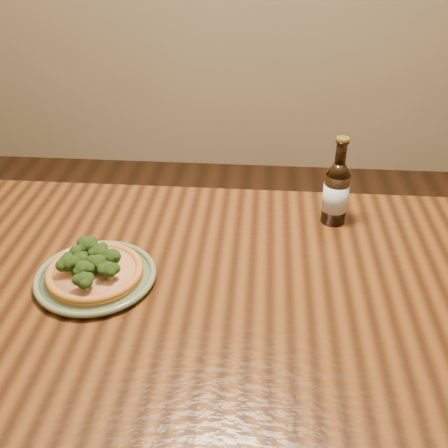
# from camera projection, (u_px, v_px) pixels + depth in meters

# --- Properties ---
(table) EXTENTS (1.60, 0.90, 0.75)m
(table) POSITION_uv_depth(u_px,v_px,m) (186.00, 317.00, 1.20)
(table) COLOR #4F2A10
(table) RESTS_ON ground
(plate) EXTENTS (0.27, 0.27, 0.02)m
(plate) POSITION_uv_depth(u_px,v_px,m) (96.00, 277.00, 1.16)
(plate) COLOR #596747
(plate) RESTS_ON table
(pizza) EXTENTS (0.21, 0.21, 0.07)m
(pizza) POSITION_uv_depth(u_px,v_px,m) (94.00, 269.00, 1.15)
(pizza) COLOR #B16F27
(pizza) RESTS_ON plate
(beer_bottle) EXTENTS (0.06, 0.06, 0.24)m
(beer_bottle) POSITION_uv_depth(u_px,v_px,m) (336.00, 192.00, 1.33)
(beer_bottle) COLOR black
(beer_bottle) RESTS_ON table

